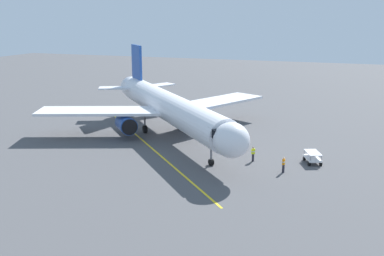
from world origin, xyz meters
name	(u,v)px	position (x,y,z in m)	size (l,w,h in m)	color
ground_plane	(165,136)	(0.00, 0.00, 0.00)	(220.00, 220.00, 0.00)	#4C4C4F
apron_lead_in_line	(151,148)	(-0.74, 6.10, 0.01)	(0.24, 40.00, 0.01)	yellow
airplane	(169,107)	(-0.55, -0.10, 4.00)	(32.68, 33.43, 11.50)	white
ground_crew_marshaller	(253,154)	(-13.93, 7.10, 0.89)	(0.47, 0.45, 1.71)	#23232D
ground_crew_wing_walker	(283,164)	(-17.77, 9.72, 0.89)	(0.28, 0.42, 1.71)	#23232D
baggage_cart_near_nose	(313,157)	(-20.36, 5.42, 0.66)	(2.31, 2.94, 1.27)	white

